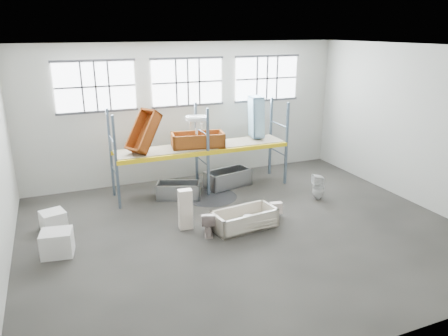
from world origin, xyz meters
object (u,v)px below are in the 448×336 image
steel_tub_left (179,190)px  rust_tub_flat (198,140)px  steel_tub_right (228,178)px  bathtub_beige (244,219)px  blue_tub_upright (256,117)px  toilet_white (318,187)px  bucket (249,222)px  toilet_beige (208,222)px  cistern_tall (185,209)px  carton_near (57,243)px

steel_tub_left → rust_tub_flat: bearing=25.9°
steel_tub_right → rust_tub_flat: bearing=178.3°
bathtub_beige → blue_tub_upright: 4.66m
toilet_white → bucket: bearing=-56.7°
steel_tub_left → steel_tub_right: (1.96, 0.38, 0.04)m
toilet_beige → bucket: toilet_beige is taller
toilet_beige → steel_tub_right: 3.80m
cistern_tall → blue_tub_upright: (3.67, 2.98, 1.81)m
carton_near → bathtub_beige: bearing=-4.6°
cistern_tall → carton_near: cistern_tall is taller
blue_tub_upright → carton_near: size_ratio=1.97×
bathtub_beige → cistern_tall: (-1.57, 0.59, 0.32)m
toilet_beige → steel_tub_left: 2.87m
toilet_white → blue_tub_upright: blue_tub_upright is taller
steel_tub_right → blue_tub_upright: (1.24, 0.31, 2.10)m
toilet_beige → bathtub_beige: bearing=-163.1°
rust_tub_flat → blue_tub_upright: 2.42m
toilet_beige → steel_tub_right: (1.96, 3.25, -0.05)m
toilet_white → steel_tub_left: (-4.27, 1.89, -0.17)m
cistern_tall → blue_tub_upright: size_ratio=0.80×
bathtub_beige → blue_tub_upright: blue_tub_upright is taller
steel_tub_left → blue_tub_upright: bearing=12.2°
blue_tub_upright → bathtub_beige: bearing=-120.4°
steel_tub_right → rust_tub_flat: size_ratio=0.93×
bathtub_beige → bucket: bearing=-58.1°
bathtub_beige → blue_tub_upright: (2.10, 3.57, 2.13)m
steel_tub_left → toilet_white: bearing=-23.9°
rust_tub_flat → bucket: (0.32, -3.41, -1.63)m
toilet_beige → cistern_tall: cistern_tall is taller
toilet_beige → toilet_white: bearing=-149.5°
steel_tub_left → carton_near: 4.62m
bathtub_beige → steel_tub_right: bearing=68.4°
blue_tub_upright → toilet_white: bearing=-67.5°
steel_tub_left → steel_tub_right: 1.99m
blue_tub_upright → bucket: bearing=-118.7°
bathtub_beige → bucket: size_ratio=4.78×
steel_tub_right → bucket: steel_tub_right is taller
toilet_beige → toilet_white: 4.38m
steel_tub_right → toilet_beige: bearing=-121.0°
toilet_white → bathtub_beige: bearing=-58.9°
cistern_tall → bucket: cistern_tall is taller
steel_tub_left → bucket: size_ratio=3.78×
bathtub_beige → bucket: (0.09, -0.11, -0.08)m
steel_tub_left → carton_near: (-3.89, -2.48, 0.06)m
toilet_beige → carton_near: 3.91m
rust_tub_flat → toilet_white: bearing=-34.1°
steel_tub_right → bucket: size_ratio=4.30×
cistern_tall → steel_tub_right: 3.62m
bathtub_beige → toilet_beige: 1.10m
blue_tub_upright → bucket: size_ratio=3.88×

